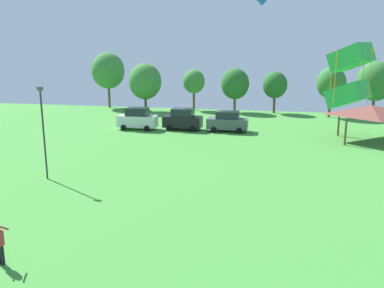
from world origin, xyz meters
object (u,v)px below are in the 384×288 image
object	(u,v)px
kite_flying_5	(350,76)
parked_car_third_from_left	(227,121)
treeline_tree_4	(275,85)
treeline_tree_5	(331,83)
park_pavilion	(371,110)
treeline_tree_3	(235,84)
parked_car_second_from_left	(183,119)
light_post_0	(43,128)
treeline_tree_6	(376,81)
parked_car_leftmost	(137,119)
treeline_tree_1	(145,81)
treeline_tree_0	(108,71)
treeline_tree_2	(194,82)

from	to	relation	value
kite_flying_5	parked_car_third_from_left	xyz separation A→B (m)	(-7.22, 30.70, -6.95)
treeline_tree_4	treeline_tree_5	size ratio (longest dim) A/B	0.88
parked_car_third_from_left	park_pavilion	distance (m)	14.52
treeline_tree_3	parked_car_second_from_left	bearing A→B (deg)	-106.86
light_post_0	park_pavilion	bearing A→B (deg)	34.97
parked_car_second_from_left	treeline_tree_6	xyz separation A→B (m)	(23.22, 14.88, 3.49)
parked_car_leftmost	treeline_tree_3	distance (m)	18.21
light_post_0	treeline_tree_1	distance (m)	32.02
parked_car_leftmost	treeline_tree_0	world-z (taller)	treeline_tree_0
treeline_tree_2	park_pavilion	bearing A→B (deg)	-39.52
treeline_tree_1	park_pavilion	bearing A→B (deg)	-27.84
treeline_tree_6	treeline_tree_0	bearing A→B (deg)	179.17
treeline_tree_0	treeline_tree_5	xyz separation A→B (m)	(32.50, -2.90, -1.14)
parked_car_leftmost	light_post_0	world-z (taller)	light_post_0
light_post_0	treeline_tree_6	world-z (taller)	treeline_tree_6
treeline_tree_3	treeline_tree_4	xyz separation A→B (m)	(5.59, 0.27, -0.10)
treeline_tree_5	light_post_0	bearing A→B (deg)	-125.39
treeline_tree_3	treeline_tree_6	size ratio (longest dim) A/B	0.85
treeline_tree_5	treeline_tree_3	bearing A→B (deg)	171.31
parked_car_leftmost	treeline_tree_4	bearing A→B (deg)	46.06
kite_flying_5	treeline_tree_0	distance (m)	53.71
light_post_0	treeline_tree_2	xyz separation A→B (m)	(3.57, 34.62, 0.58)
kite_flying_5	park_pavilion	world-z (taller)	kite_flying_5
kite_flying_5	treeline_tree_6	xyz separation A→B (m)	(10.95, 45.50, -3.39)
light_post_0	treeline_tree_0	world-z (taller)	treeline_tree_0
treeline_tree_4	treeline_tree_6	bearing A→B (deg)	0.48
kite_flying_5	treeline_tree_3	xyz separation A→B (m)	(-7.88, 45.13, -4.01)
treeline_tree_0	light_post_0	bearing A→B (deg)	-74.09
kite_flying_5	parked_car_leftmost	size ratio (longest dim) A/B	0.46
treeline_tree_3	treeline_tree_4	bearing A→B (deg)	2.72
parked_car_leftmost	treeline_tree_1	xyz separation A→B (m)	(-3.35, 13.39, 3.13)
parked_car_third_from_left	treeline_tree_4	size ratio (longest dim) A/B	0.76
treeline_tree_4	treeline_tree_6	size ratio (longest dim) A/B	0.80
treeline_tree_6	treeline_tree_2	bearing A→B (deg)	178.95
treeline_tree_2	treeline_tree_6	xyz separation A→B (m)	(25.00, -0.46, 0.48)
parked_car_second_from_left	treeline_tree_3	world-z (taller)	treeline_tree_3
light_post_0	treeline_tree_3	size ratio (longest dim) A/B	1.03
treeline_tree_2	treeline_tree_4	size ratio (longest dim) A/B	1.02
treeline_tree_2	treeline_tree_4	bearing A→B (deg)	-2.77
parked_car_leftmost	parked_car_second_from_left	xyz separation A→B (m)	(5.06, 0.80, -0.02)
treeline_tree_5	treeline_tree_6	world-z (taller)	treeline_tree_6
parked_car_second_from_left	treeline_tree_6	size ratio (longest dim) A/B	0.59
treeline_tree_2	treeline_tree_5	bearing A→B (deg)	-8.37
treeline_tree_1	treeline_tree_5	distance (m)	25.66
light_post_0	treeline_tree_6	distance (m)	44.55
parked_car_leftmost	light_post_0	distance (m)	18.64
parked_car_second_from_left	parked_car_third_from_left	xyz separation A→B (m)	(5.06, 0.08, -0.07)
treeline_tree_4	treeline_tree_5	world-z (taller)	treeline_tree_5
parked_car_third_from_left	treeline_tree_2	world-z (taller)	treeline_tree_2
treeline_tree_6	light_post_0	bearing A→B (deg)	-129.91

